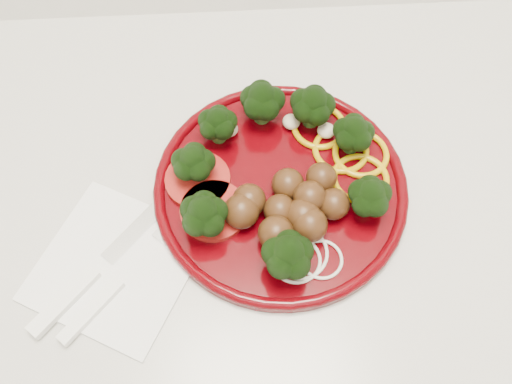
{
  "coord_description": "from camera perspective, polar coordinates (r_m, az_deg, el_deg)",
  "views": [
    {
      "loc": [
        -0.04,
        1.36,
        1.5
      ],
      "look_at": [
        -0.02,
        1.68,
        0.92
      ],
      "focal_mm": 40.0,
      "sensor_mm": 36.0,
      "label": 1
    }
  ],
  "objects": [
    {
      "name": "knife",
      "position": [
        0.66,
        -16.17,
        -7.94
      ],
      "size": [
        0.17,
        0.19,
        0.01
      ],
      "rotation": [
        0.0,
        0.0,
        0.84
      ],
      "color": "silver",
      "rests_on": "napkin"
    },
    {
      "name": "fork",
      "position": [
        0.65,
        -14.59,
        -9.81
      ],
      "size": [
        0.15,
        0.17,
        0.01
      ],
      "rotation": [
        0.0,
        0.0,
        0.84
      ],
      "color": "white",
      "rests_on": "napkin"
    },
    {
      "name": "counter",
      "position": [
        1.11,
        1.05,
        -11.04
      ],
      "size": [
        2.4,
        0.6,
        0.9
      ],
      "color": "silver",
      "rests_on": "ground"
    },
    {
      "name": "napkin",
      "position": [
        0.67,
        -13.84,
        -7.12
      ],
      "size": [
        0.22,
        0.22,
        0.0
      ],
      "primitive_type": "cube",
      "rotation": [
        0.0,
        0.0,
        1.09
      ],
      "color": "white",
      "rests_on": "counter"
    },
    {
      "name": "plate",
      "position": [
        0.67,
        2.5,
        1.16
      ],
      "size": [
        0.3,
        0.3,
        0.07
      ],
      "rotation": [
        0.0,
        0.0,
        0.16
      ],
      "color": "#400105",
      "rests_on": "counter"
    }
  ]
}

